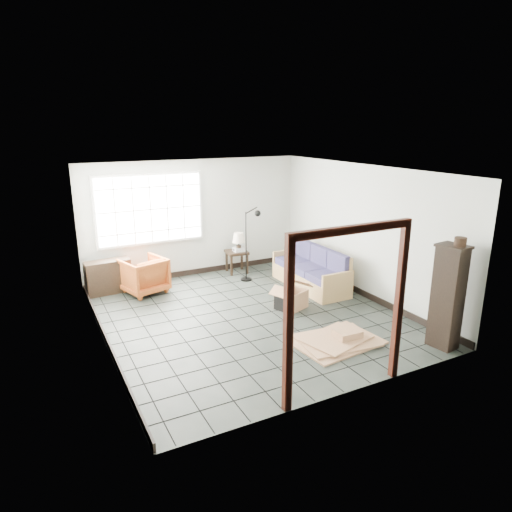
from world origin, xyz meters
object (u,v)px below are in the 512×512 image
armchair (144,274)px  tall_shelf (448,296)px  side_table (237,255)px  futon_sofa (313,273)px

armchair → tall_shelf: bearing=111.2°
side_table → armchair: bearing=-171.9°
armchair → tall_shelf: (3.52, -4.48, 0.42)m
futon_sofa → side_table: (-1.02, 1.61, 0.12)m
side_table → tall_shelf: size_ratio=0.32×
tall_shelf → futon_sofa: bearing=87.4°
futon_sofa → armchair: size_ratio=2.40×
futon_sofa → side_table: 1.91m
armchair → side_table: 2.26m
futon_sofa → tall_shelf: (0.26, -3.19, 0.52)m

